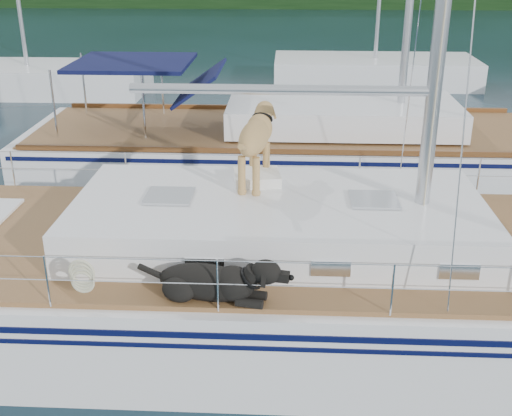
{
  "coord_description": "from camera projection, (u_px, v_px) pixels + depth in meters",
  "views": [
    {
      "loc": [
        0.89,
        -7.55,
        4.84
      ],
      "look_at": [
        0.5,
        0.2,
        1.6
      ],
      "focal_mm": 45.0,
      "sensor_mm": 36.0,
      "label": 1
    }
  ],
  "objects": [
    {
      "name": "bg_boat_center",
      "position": [
        374.0,
        72.0,
        23.25
      ],
      "size": [
        7.2,
        3.0,
        11.65
      ],
      "color": "white",
      "rests_on": "ground"
    },
    {
      "name": "main_sailboat",
      "position": [
        225.0,
        276.0,
        8.6
      ],
      "size": [
        12.0,
        3.8,
        14.01
      ],
      "color": "white",
      "rests_on": "ground"
    },
    {
      "name": "neighbor_sailboat",
      "position": [
        290.0,
        151.0,
        13.88
      ],
      "size": [
        11.0,
        3.5,
        13.3
      ],
      "color": "white",
      "rests_on": "ground"
    },
    {
      "name": "ground",
      "position": [
        219.0,
        319.0,
        8.86
      ],
      "size": [
        120.0,
        120.0,
        0.0
      ],
      "primitive_type": "plane",
      "color": "black",
      "rests_on": "ground"
    },
    {
      "name": "bg_boat_west",
      "position": [
        29.0,
        80.0,
        21.97
      ],
      "size": [
        8.0,
        3.0,
        11.65
      ],
      "color": "white",
      "rests_on": "ground"
    }
  ]
}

